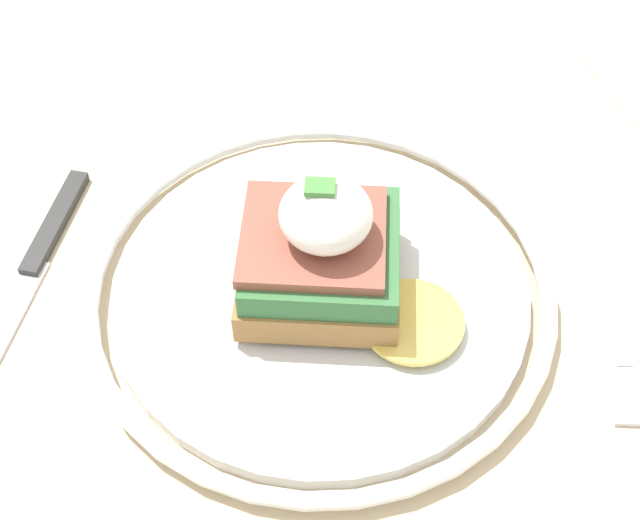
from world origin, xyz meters
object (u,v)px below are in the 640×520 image
(fork, at_px, (615,321))
(knife, at_px, (35,262))
(sandwich, at_px, (323,252))

(fork, xyz_separation_m, knife, (0.35, -0.02, 0.00))
(sandwich, bearing_deg, knife, -4.97)
(sandwich, xyz_separation_m, knife, (0.18, -0.02, -0.04))
(sandwich, distance_m, knife, 0.18)
(fork, bearing_deg, knife, -3.80)
(fork, height_order, knife, knife)
(sandwich, height_order, knife, sandwich)
(sandwich, xyz_separation_m, fork, (-0.17, 0.01, -0.04))
(knife, bearing_deg, fork, 176.20)
(fork, relative_size, knife, 0.83)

